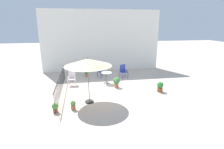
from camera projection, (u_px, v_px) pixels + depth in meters
ground_plane at (111, 89)px, 11.13m from camera, size 60.00×60.00×0.00m
villa_facade at (102, 41)px, 15.00m from camera, size 9.89×0.30×5.04m
terrace_railing at (60, 81)px, 10.44m from camera, size 0.03×5.75×1.01m
patio_umbrella_0 at (88, 63)px, 8.66m from camera, size 2.34×2.34×2.35m
cafe_table_0 at (107, 76)px, 12.06m from camera, size 0.70×0.70×0.76m
patio_chair_0 at (101, 70)px, 13.47m from camera, size 0.66×0.65×0.95m
patio_chair_1 at (72, 77)px, 11.69m from camera, size 0.52×0.48×0.91m
patio_chair_2 at (123, 70)px, 13.40m from camera, size 0.59×0.58×0.97m
potted_plant_0 at (160, 87)px, 10.59m from camera, size 0.37×0.37×0.61m
potted_plant_1 at (87, 73)px, 13.59m from camera, size 0.37×0.36×0.56m
potted_plant_2 at (73, 105)px, 8.38m from camera, size 0.24×0.24×0.46m
potted_plant_3 at (117, 82)px, 11.31m from camera, size 0.42×0.42×0.63m
potted_plant_4 at (55, 107)px, 8.10m from camera, size 0.31×0.30×0.46m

